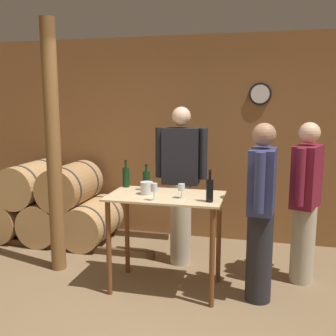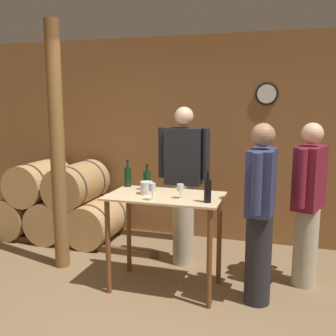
# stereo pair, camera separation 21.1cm
# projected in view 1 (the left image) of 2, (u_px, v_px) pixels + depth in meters

# --- Properties ---
(back_wall) EXTENTS (8.40, 0.08, 2.70)m
(back_wall) POSITION_uv_depth(u_px,v_px,m) (202.00, 139.00, 5.25)
(back_wall) COLOR brown
(back_wall) RESTS_ON ground_plane
(barrel_rack) EXTENTS (3.08, 0.86, 1.05)m
(barrel_rack) POSITION_uv_depth(u_px,v_px,m) (51.00, 206.00, 5.29)
(barrel_rack) COLOR #4C331E
(barrel_rack) RESTS_ON ground_plane
(tasting_table) EXTENTS (1.11, 0.64, 0.96)m
(tasting_table) POSITION_uv_depth(u_px,v_px,m) (166.00, 215.00, 3.84)
(tasting_table) COLOR #D1B284
(tasting_table) RESTS_ON ground_plane
(wooden_post) EXTENTS (0.16, 0.16, 2.70)m
(wooden_post) POSITION_uv_depth(u_px,v_px,m) (53.00, 149.00, 4.19)
(wooden_post) COLOR brown
(wooden_post) RESTS_ON ground_plane
(wine_bottle_far_left) EXTENTS (0.07, 0.07, 0.29)m
(wine_bottle_far_left) POSITION_uv_depth(u_px,v_px,m) (126.00, 177.00, 4.15)
(wine_bottle_far_left) COLOR black
(wine_bottle_far_left) RESTS_ON tasting_table
(wine_bottle_left) EXTENTS (0.08, 0.08, 0.27)m
(wine_bottle_left) POSITION_uv_depth(u_px,v_px,m) (146.00, 180.00, 3.99)
(wine_bottle_left) COLOR black
(wine_bottle_left) RESTS_ON tasting_table
(wine_bottle_center) EXTENTS (0.07, 0.07, 0.29)m
(wine_bottle_center) POSITION_uv_depth(u_px,v_px,m) (210.00, 190.00, 3.53)
(wine_bottle_center) COLOR black
(wine_bottle_center) RESTS_ON tasting_table
(wine_glass_near_left) EXTENTS (0.06, 0.06, 0.16)m
(wine_glass_near_left) POSITION_uv_depth(u_px,v_px,m) (154.00, 188.00, 3.57)
(wine_glass_near_left) COLOR silver
(wine_glass_near_left) RESTS_ON tasting_table
(wine_glass_near_center) EXTENTS (0.06, 0.06, 0.14)m
(wine_glass_near_center) POSITION_uv_depth(u_px,v_px,m) (182.00, 188.00, 3.67)
(wine_glass_near_center) COLOR silver
(wine_glass_near_center) RESTS_ON tasting_table
(ice_bucket) EXTENTS (0.12, 0.12, 0.12)m
(ice_bucket) POSITION_uv_depth(u_px,v_px,m) (147.00, 188.00, 3.83)
(ice_bucket) COLOR silver
(ice_bucket) RESTS_ON tasting_table
(person_host) EXTENTS (0.25, 0.59, 1.67)m
(person_host) POSITION_uv_depth(u_px,v_px,m) (261.00, 209.00, 3.58)
(person_host) COLOR #232328
(person_host) RESTS_ON ground_plane
(person_visitor_with_scarf) EXTENTS (0.59, 0.24, 1.80)m
(person_visitor_with_scarf) POSITION_uv_depth(u_px,v_px,m) (181.00, 182.00, 4.42)
(person_visitor_with_scarf) COLOR #B7AD93
(person_visitor_with_scarf) RESTS_ON ground_plane
(person_visitor_bearded) EXTENTS (0.34, 0.56, 1.66)m
(person_visitor_bearded) POSITION_uv_depth(u_px,v_px,m) (305.00, 200.00, 3.96)
(person_visitor_bearded) COLOR #B7AD93
(person_visitor_bearded) RESTS_ON ground_plane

